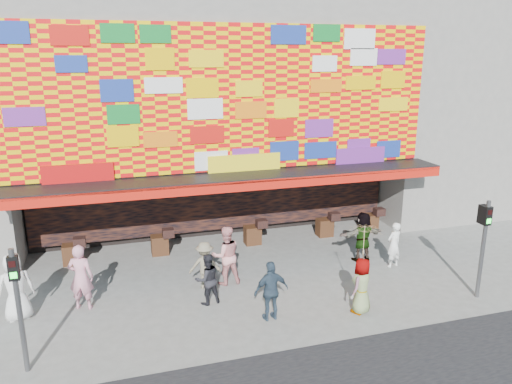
# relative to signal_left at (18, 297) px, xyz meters

# --- Properties ---
(ground) EXTENTS (90.00, 90.00, 0.00)m
(ground) POSITION_rel_signal_left_xyz_m (6.20, 1.50, -1.86)
(ground) COLOR slate
(ground) RESTS_ON ground
(shop_building) EXTENTS (15.20, 9.40, 10.00)m
(shop_building) POSITION_rel_signal_left_xyz_m (6.20, 9.68, 3.37)
(shop_building) COLOR gray
(shop_building) RESTS_ON ground
(neighbor_right) EXTENTS (11.00, 8.00, 12.00)m
(neighbor_right) POSITION_rel_signal_left_xyz_m (19.20, 9.50, 4.14)
(neighbor_right) COLOR gray
(neighbor_right) RESTS_ON ground
(signal_left) EXTENTS (0.22, 0.20, 3.00)m
(signal_left) POSITION_rel_signal_left_xyz_m (0.00, 0.00, 0.00)
(signal_left) COLOR #59595B
(signal_left) RESTS_ON ground
(signal_right) EXTENTS (0.22, 0.20, 3.00)m
(signal_right) POSITION_rel_signal_left_xyz_m (12.40, 0.00, 0.00)
(signal_right) COLOR #59595B
(signal_right) RESTS_ON ground
(ped_a) EXTENTS (1.06, 0.82, 1.91)m
(ped_a) POSITION_rel_signal_left_xyz_m (-0.52, 2.58, -0.90)
(ped_a) COLOR white
(ped_a) RESTS_ON ground
(ped_b) EXTENTS (0.81, 0.65, 1.93)m
(ped_b) POSITION_rel_signal_left_xyz_m (1.16, 2.69, -0.90)
(ped_b) COLOR pink
(ped_b) RESTS_ON ground
(ped_c) EXTENTS (0.84, 0.72, 1.52)m
(ped_c) POSITION_rel_signal_left_xyz_m (4.61, 1.96, -1.10)
(ped_c) COLOR black
(ped_c) RESTS_ON ground
(ped_d) EXTENTS (1.05, 0.71, 1.50)m
(ped_d) POSITION_rel_signal_left_xyz_m (4.74, 2.96, -1.11)
(ped_d) COLOR #7B7159
(ped_d) RESTS_ON ground
(ped_e) EXTENTS (1.03, 0.51, 1.69)m
(ped_e) POSITION_rel_signal_left_xyz_m (6.09, 0.57, -1.02)
(ped_e) COLOR #304254
(ped_e) RESTS_ON ground
(ped_f) EXTENTS (1.65, 0.58, 1.76)m
(ped_f) POSITION_rel_signal_left_xyz_m (10.44, 3.50, -0.98)
(ped_f) COLOR gray
(ped_f) RESTS_ON ground
(ped_g) EXTENTS (0.94, 0.85, 1.60)m
(ped_g) POSITION_rel_signal_left_xyz_m (8.62, 0.20, -1.06)
(ped_g) COLOR gray
(ped_g) RESTS_ON ground
(ped_h) EXTENTS (0.65, 0.52, 1.57)m
(ped_h) POSITION_rel_signal_left_xyz_m (11.19, 2.69, -1.07)
(ped_h) COLOR white
(ped_h) RESTS_ON ground
(ped_i) EXTENTS (0.94, 0.75, 1.89)m
(ped_i) POSITION_rel_signal_left_xyz_m (5.44, 3.08, -0.91)
(ped_i) COLOR pink
(ped_i) RESTS_ON ground
(parasol) EXTENTS (1.07, 1.09, 1.84)m
(parasol) POSITION_rel_signal_left_xyz_m (8.62, 0.20, 0.28)
(parasol) COLOR beige
(parasol) RESTS_ON ground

